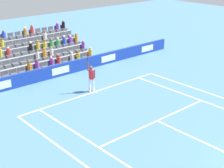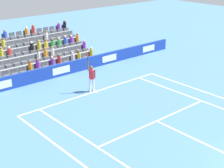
{
  "view_description": "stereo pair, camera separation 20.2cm",
  "coord_description": "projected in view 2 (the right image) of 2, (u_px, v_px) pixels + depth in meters",
  "views": [
    {
      "loc": [
        12.8,
        4.43,
        8.62
      ],
      "look_at": [
        0.05,
        -10.08,
        1.1
      ],
      "focal_mm": 54.56,
      "sensor_mm": 36.0,
      "label": 1
    },
    {
      "loc": [
        12.65,
        4.56,
        8.62
      ],
      "look_at": [
        0.05,
        -10.08,
        1.1
      ],
      "focal_mm": 54.56,
      "sensor_mm": 36.0,
      "label": 2
    }
  ],
  "objects": [
    {
      "name": "line_singles_sideline_left",
      "position": [
        104.0,
        151.0,
        15.73
      ],
      "size": [
        0.1,
        11.89,
        0.01
      ],
      "primitive_type": "cube",
      "color": "white",
      "rests_on": "ground"
    },
    {
      "name": "sponsor_barrier",
      "position": [
        61.0,
        70.0,
        25.15
      ],
      "size": [
        23.28,
        0.22,
        0.95
      ],
      "color": "#193899",
      "rests_on": "ground"
    },
    {
      "name": "stadium_stand",
      "position": [
        37.0,
        55.0,
        27.54
      ],
      "size": [
        8.06,
        4.75,
        3.05
      ],
      "color": "gray",
      "rests_on": "ground"
    },
    {
      "name": "line_centre_service",
      "position": [
        206.0,
        144.0,
        16.29
      ],
      "size": [
        0.1,
        6.4,
        0.01
      ],
      "primitive_type": "cube",
      "color": "white",
      "rests_on": "ground"
    },
    {
      "name": "line_service",
      "position": [
        157.0,
        121.0,
        18.55
      ],
      "size": [
        8.23,
        0.1,
        0.01
      ],
      "primitive_type": "cube",
      "color": "white",
      "rests_on": "ground"
    },
    {
      "name": "line_doubles_sideline_left",
      "position": [
        80.0,
        162.0,
        14.9
      ],
      "size": [
        0.1,
        11.89,
        0.01
      ],
      "primitive_type": "cube",
      "color": "white",
      "rests_on": "ground"
    },
    {
      "name": "line_centre_mark",
      "position": [
        96.0,
        92.0,
        22.36
      ],
      "size": [
        0.1,
        0.2,
        0.01
      ],
      "primitive_type": "cube",
      "color": "white",
      "rests_on": "ground"
    },
    {
      "name": "tennis_player",
      "position": [
        91.0,
        77.0,
        22.15
      ],
      "size": [
        0.51,
        0.42,
        2.85
      ],
      "color": "white",
      "rests_on": "ground"
    },
    {
      "name": "line_baseline",
      "position": [
        95.0,
        92.0,
        22.43
      ],
      "size": [
        10.97,
        0.1,
        0.01
      ],
      "primitive_type": "cube",
      "color": "white",
      "rests_on": "ground"
    },
    {
      "name": "line_doubles_sideline_right",
      "position": [
        220.0,
        97.0,
        21.57
      ],
      "size": [
        0.1,
        11.89,
        0.01
      ],
      "primitive_type": "cube",
      "color": "white",
      "rests_on": "ground"
    },
    {
      "name": "line_singles_sideline_right",
      "position": [
        208.0,
        103.0,
        20.73
      ],
      "size": [
        0.1,
        11.89,
        0.01
      ],
      "primitive_type": "cube",
      "color": "white",
      "rests_on": "ground"
    }
  ]
}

